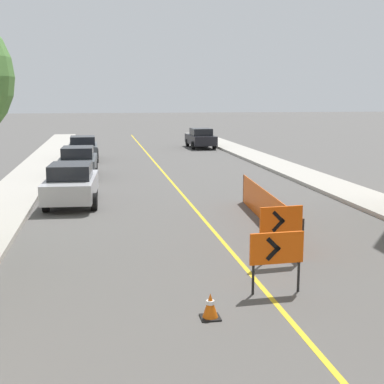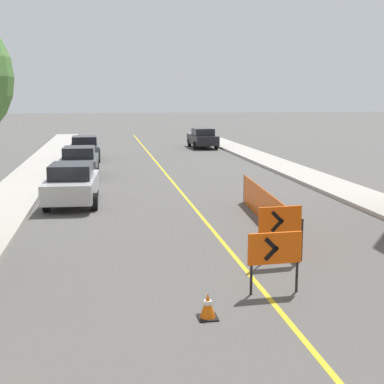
% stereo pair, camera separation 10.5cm
% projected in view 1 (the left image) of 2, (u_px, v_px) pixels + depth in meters
% --- Properties ---
extents(lane_stripe, '(0.12, 69.98, 0.01)m').
position_uv_depth(lane_stripe, '(178.00, 189.00, 24.00)').
color(lane_stripe, gold).
rests_on(lane_stripe, ground_plane).
extents(sidewalk_left, '(2.18, 69.98, 0.16)m').
position_uv_depth(sidewalk_left, '(15.00, 192.00, 22.81)').
color(sidewalk_left, '#ADA89E').
rests_on(sidewalk_left, ground_plane).
extents(sidewalk_right, '(2.18, 69.98, 0.16)m').
position_uv_depth(sidewalk_right, '(325.00, 183.00, 25.16)').
color(sidewalk_right, '#ADA89E').
rests_on(sidewalk_right, ground_plane).
extents(traffic_cone_fourth, '(0.37, 0.37, 0.49)m').
position_uv_depth(traffic_cone_fourth, '(210.00, 306.00, 9.98)').
color(traffic_cone_fourth, black).
rests_on(traffic_cone_fourth, ground_plane).
extents(arrow_barricade_primary, '(1.18, 0.12, 1.32)m').
position_uv_depth(arrow_barricade_primary, '(277.00, 250.00, 11.16)').
color(arrow_barricade_primary, '#EF560C').
rests_on(arrow_barricade_primary, ground_plane).
extents(arrow_barricade_secondary, '(1.12, 0.17, 1.46)m').
position_uv_depth(arrow_barricade_secondary, '(281.00, 223.00, 13.10)').
color(arrow_barricade_secondary, '#EF560C').
rests_on(arrow_barricade_secondary, ground_plane).
extents(safety_mesh_fence, '(0.60, 7.73, 1.09)m').
position_uv_depth(safety_mesh_fence, '(267.00, 208.00, 17.24)').
color(safety_mesh_fence, '#EF560C').
rests_on(safety_mesh_fence, ground_plane).
extents(parked_car_curb_near, '(2.05, 4.40, 1.59)m').
position_uv_depth(parked_car_curb_near, '(71.00, 184.00, 20.52)').
color(parked_car_curb_near, '#B7B7BC').
rests_on(parked_car_curb_near, ground_plane).
extents(parked_car_curb_mid, '(1.95, 4.34, 1.59)m').
position_uv_depth(parked_car_curb_mid, '(78.00, 162.00, 27.38)').
color(parked_car_curb_mid, '#474C51').
rests_on(parked_car_curb_mid, ground_plane).
extents(parked_car_curb_far, '(1.94, 4.33, 1.59)m').
position_uv_depth(parked_car_curb_far, '(83.00, 148.00, 34.64)').
color(parked_car_curb_far, '#474C51').
rests_on(parked_car_curb_far, ground_plane).
extents(parked_car_opposite_side, '(1.95, 4.35, 1.59)m').
position_uv_depth(parked_car_opposite_side, '(201.00, 138.00, 43.13)').
color(parked_car_opposite_side, black).
rests_on(parked_car_opposite_side, ground_plane).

